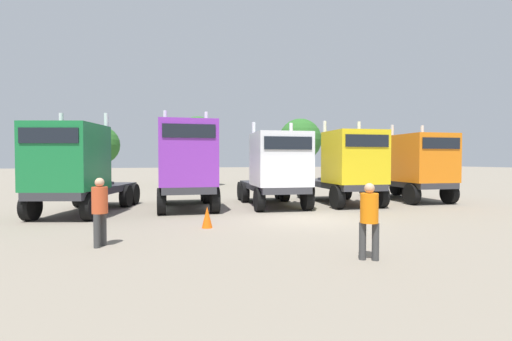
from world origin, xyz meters
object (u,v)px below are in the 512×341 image
visitor_with_camera (100,207)px  traffic_cone_near (207,217)px  semi_truck_yellow (348,167)px  semi_truck_white (277,169)px  semi_truck_green (75,168)px  semi_truck_purple (187,164)px  visitor_in_hivis (369,216)px  semi_truck_orange (417,166)px

visitor_with_camera → traffic_cone_near: visitor_with_camera is taller
semi_truck_yellow → traffic_cone_near: (-7.67, -4.09, -1.55)m
semi_truck_white → semi_truck_yellow: bearing=92.0°
semi_truck_green → semi_truck_white: semi_truck_green is taller
semi_truck_green → semi_truck_purple: 4.52m
semi_truck_white → traffic_cone_near: (-4.00, -4.28, -1.49)m
visitor_in_hivis → semi_truck_orange: bearing=166.6°
semi_truck_yellow → semi_truck_green: bearing=-86.3°
semi_truck_yellow → visitor_with_camera: (-10.77, -5.96, -0.87)m
semi_truck_green → visitor_with_camera: (1.57, -6.06, -0.88)m
semi_truck_yellow → visitor_with_camera: bearing=-56.9°
traffic_cone_near → visitor_with_camera: bearing=-148.9°
semi_truck_purple → semi_truck_orange: semi_truck_purple is taller
semi_truck_green → semi_truck_purple: bearing=110.4°
semi_truck_green → semi_truck_white: 8.67m
semi_truck_orange → visitor_in_hivis: (-9.21, -9.48, -0.90)m
semi_truck_yellow → visitor_in_hivis: 10.33m
semi_truck_white → semi_truck_orange: 8.08m
semi_truck_green → semi_truck_orange: (16.75, 0.28, -0.01)m
semi_truck_white → visitor_in_hivis: (-1.13, -9.29, -0.84)m
traffic_cone_near → semi_truck_orange: bearing=20.3°
semi_truck_green → semi_truck_purple: size_ratio=1.10×
visitor_in_hivis → visitor_with_camera: (-5.97, 3.14, 0.04)m
semi_truck_white → semi_truck_yellow: 3.68m
semi_truck_white → visitor_in_hivis: semi_truck_white is taller
semi_truck_yellow → visitor_with_camera: semi_truck_yellow is taller
semi_truck_green → semi_truck_yellow: bearing=105.5°
visitor_in_hivis → visitor_with_camera: 6.74m
semi_truck_orange → visitor_in_hivis: size_ratio=3.50×
visitor_in_hivis → semi_truck_yellow: bearing=-177.1°
semi_truck_purple → traffic_cone_near: semi_truck_purple is taller
semi_truck_orange → visitor_with_camera: semi_truck_orange is taller
semi_truck_green → traffic_cone_near: size_ratio=9.46×
semi_truck_purple → semi_truck_orange: bearing=93.0°
semi_truck_purple → semi_truck_white: 4.18m
semi_truck_green → semi_truck_purple: (4.51, 0.35, 0.16)m
semi_truck_green → semi_truck_white: bearing=106.6°
semi_truck_yellow → semi_truck_orange: bearing=99.1°
visitor_with_camera → semi_truck_white: bearing=-110.7°
semi_truck_purple → semi_truck_yellow: size_ratio=0.98×
semi_truck_green → traffic_cone_near: (4.67, -4.19, -1.56)m
visitor_in_hivis → visitor_with_camera: visitor_with_camera is taller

